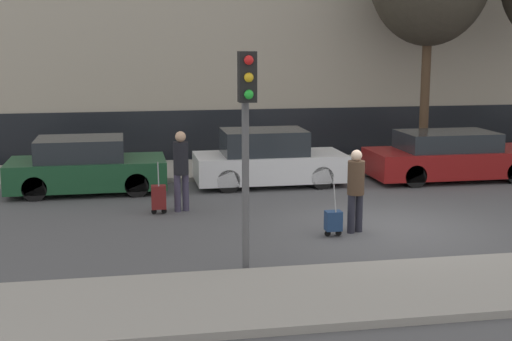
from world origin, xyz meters
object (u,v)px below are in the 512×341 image
parked_car_0 (86,167)px  trolley_left (159,197)px  pedestrian_right (356,186)px  trolley_right (333,221)px  parked_car_1 (268,160)px  parked_car_2 (451,157)px  traffic_light (247,117)px  pedestrian_left (181,166)px

parked_car_0 → trolley_left: parked_car_0 is taller
pedestrian_right → trolley_right: size_ratio=1.61×
parked_car_1 → parked_car_2: (5.14, -0.20, -0.05)m
pedestrian_right → traffic_light: size_ratio=0.46×
parked_car_1 → parked_car_0: bearing=-179.6°
parked_car_0 → pedestrian_left: (2.22, -2.52, 0.39)m
parked_car_1 → pedestrian_right: bearing=-81.2°
pedestrian_left → traffic_light: traffic_light is taller
parked_car_2 → trolley_left: size_ratio=3.93×
pedestrian_left → trolley_left: pedestrian_left is taller
parked_car_1 → parked_car_2: size_ratio=0.85×
pedestrian_left → parked_car_0: bearing=113.5°
pedestrian_left → trolley_right: bearing=-61.7°
parked_car_0 → traffic_light: size_ratio=1.07×
parked_car_1 → trolley_left: (-3.04, -2.72, -0.31)m
trolley_right → traffic_light: bearing=-137.5°
parked_car_2 → trolley_left: 8.55m
parked_car_1 → pedestrian_left: (-2.51, -2.55, 0.36)m
parked_car_0 → parked_car_1: size_ratio=0.99×
parked_car_2 → traffic_light: traffic_light is taller
parked_car_0 → traffic_light: 7.89m
parked_car_2 → trolley_right: (-4.88, -5.00, -0.32)m
trolley_left → parked_car_2: bearing=17.1°
parked_car_2 → pedestrian_left: (-7.65, -2.35, 0.41)m
parked_car_0 → pedestrian_left: 3.38m
trolley_left → pedestrian_right: (3.81, -2.28, 0.58)m
parked_car_0 → trolley_left: size_ratio=3.31×
trolley_left → trolley_right: 4.13m
parked_car_1 → trolley_right: parked_car_1 is taller
traffic_light → parked_car_1: bearing=75.7°
parked_car_0 → traffic_light: (2.93, -7.06, 1.96)m
pedestrian_left → traffic_light: (0.71, -4.54, 1.56)m
trolley_left → traffic_light: traffic_light is taller
parked_car_1 → trolley_left: bearing=-138.1°
parked_car_2 → traffic_light: size_ratio=1.27×
parked_car_0 → trolley_left: (1.70, -2.69, -0.27)m
parked_car_1 → traffic_light: traffic_light is taller
parked_car_2 → pedestrian_left: pedestrian_left is taller
parked_car_1 → trolley_left: size_ratio=3.34×
parked_car_2 → traffic_light: 9.98m
pedestrian_left → pedestrian_right: (3.28, -2.45, -0.09)m
parked_car_2 → pedestrian_right: size_ratio=2.76×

